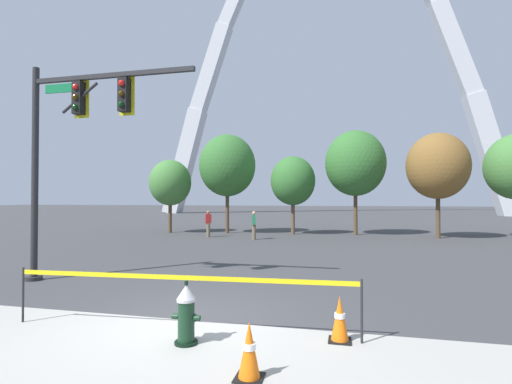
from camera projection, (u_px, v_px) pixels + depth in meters
ground_plane at (189, 320)px, 7.10m from camera, size 240.00×240.00×0.00m
fire_hydrant at (186, 314)px, 5.95m from camera, size 0.46×0.48×0.99m
caution_tape_barrier at (179, 291)px, 6.47m from camera, size 6.08×0.41×1.01m
traffic_cone_by_hydrant at (249, 351)px, 4.79m from camera, size 0.36×0.36×0.73m
traffic_cone_mid_sidewalk at (340, 319)px, 6.05m from camera, size 0.36×0.36×0.73m
traffic_signal_gantry at (70, 134)px, 10.43m from camera, size 5.02×0.44×6.00m
monument_arch at (324, 66)px, 56.61m from camera, size 51.64×2.48×50.56m
tree_far_left at (170, 183)px, 25.70m from camera, size 2.82×2.82×4.94m
tree_left_mid at (227, 166)px, 25.38m from camera, size 3.77×3.77×6.60m
tree_center_left at (293, 181)px, 24.52m from camera, size 2.88×2.88×5.05m
tree_center_right at (355, 163)px, 24.15m from camera, size 3.80×3.80×6.65m
tree_right_mid at (438, 166)px, 22.02m from camera, size 3.50×3.50×6.13m
pedestrian_walking_left at (208, 223)px, 22.63m from camera, size 0.39×0.35×1.59m
pedestrian_standing_center at (254, 225)px, 21.23m from camera, size 0.28×0.38×1.59m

